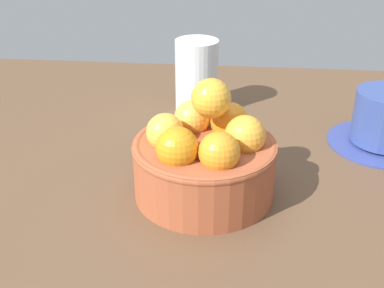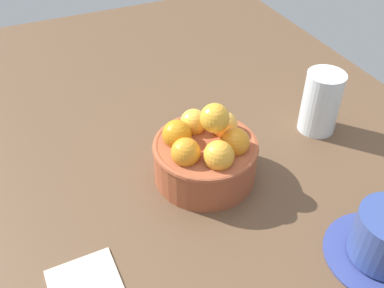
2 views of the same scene
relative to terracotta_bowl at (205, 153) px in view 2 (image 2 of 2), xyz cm
name	(u,v)px [view 2 (image 2 of 2)]	position (x,y,z in cm)	size (l,w,h in cm)	color
ground_plane	(204,185)	(0.04, 0.02, -6.61)	(135.95, 87.91, 4.19)	brown
terracotta_bowl	(205,153)	(0.00, 0.00, 0.00)	(15.42, 15.42, 12.97)	#9E4C2D
water_glass	(321,102)	(2.95, -22.65, 0.87)	(6.30, 6.30, 10.77)	silver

